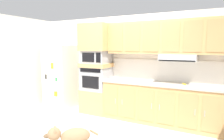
{
  "coord_description": "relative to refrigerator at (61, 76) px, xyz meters",
  "views": [
    {
      "loc": [
        1.89,
        -3.67,
        1.71
      ],
      "look_at": [
        -0.22,
        0.31,
        1.2
      ],
      "focal_mm": 32.38,
      "sensor_mm": 36.0,
      "label": 1
    }
  ],
  "objects": [
    {
      "name": "built_in_oven",
      "position": [
        1.17,
        0.07,
        0.02
      ],
      "size": [
        0.7,
        0.62,
        0.6
      ],
      "color": "#A8AAAF",
      "rests_on": "oven_base_cabinet"
    },
    {
      "name": "countertop_slab",
      "position": [
        3.06,
        0.07,
        0.02
      ],
      "size": [
        3.07,
        0.64,
        0.04
      ],
      "primitive_type": "cube",
      "color": "#BCB2A3",
      "rests_on": "lower_cabinet_run"
    },
    {
      "name": "oven_base_cabinet",
      "position": [
        1.17,
        0.07,
        -0.58
      ],
      "size": [
        0.74,
        0.62,
        0.6
      ],
      "primitive_type": "cube",
      "color": "tan",
      "rests_on": "ground"
    },
    {
      "name": "refrigerator",
      "position": [
        0.0,
        0.0,
        0.0
      ],
      "size": [
        0.76,
        0.73,
        1.76
      ],
      "color": "silver",
      "rests_on": "ground"
    },
    {
      "name": "dog",
      "position": [
        2.11,
        -2.12,
        -0.49
      ],
      "size": [
        0.63,
        0.58,
        0.58
      ],
      "rotation": [
        0.0,
        0.0,
        -2.4
      ],
      "color": "#997551",
      "rests_on": "ground"
    },
    {
      "name": "backsplash_panel",
      "position": [
        3.06,
        0.36,
        0.29
      ],
      "size": [
        3.07,
        0.02,
        0.5
      ],
      "primitive_type": "cube",
      "color": "white",
      "rests_on": "countertop_slab"
    },
    {
      "name": "ground_plane",
      "position": [
        2.09,
        -0.68,
        -0.88
      ],
      "size": [
        9.6,
        9.6,
        0.0
      ],
      "primitive_type": "plane",
      "color": "beige"
    },
    {
      "name": "appliance_upper_cabinet",
      "position": [
        1.17,
        0.07,
        1.08
      ],
      "size": [
        0.74,
        0.62,
        0.68
      ],
      "primitive_type": "cube",
      "color": "tan",
      "rests_on": "microwave"
    },
    {
      "name": "back_kitchen_wall",
      "position": [
        2.09,
        0.43,
        0.37
      ],
      "size": [
        6.2,
        0.12,
        2.5
      ],
      "primitive_type": "cube",
      "color": "silver",
      "rests_on": "ground"
    },
    {
      "name": "side_panel_left",
      "position": [
        -0.71,
        -0.68,
        0.37
      ],
      "size": [
        0.12,
        7.1,
        2.5
      ],
      "primitive_type": "cube",
      "color": "silver",
      "rests_on": "ground"
    },
    {
      "name": "appliance_mid_shelf",
      "position": [
        1.17,
        0.07,
        0.37
      ],
      "size": [
        0.74,
        0.62,
        0.1
      ],
      "primitive_type": "cube",
      "color": "tan",
      "rests_on": "built_in_oven"
    },
    {
      "name": "upper_cabinet_with_hood",
      "position": [
        3.07,
        0.19,
        1.02
      ],
      "size": [
        3.03,
        0.48,
        0.88
      ],
      "color": "tan",
      "rests_on": "backsplash_panel"
    },
    {
      "name": "lower_cabinet_run",
      "position": [
        3.06,
        0.07,
        -0.44
      ],
      "size": [
        3.03,
        0.63,
        0.88
      ],
      "color": "tan",
      "rests_on": "ground"
    },
    {
      "name": "microwave",
      "position": [
        1.17,
        0.07,
        0.58
      ],
      "size": [
        0.64,
        0.54,
        0.32
      ],
      "color": "#A8AAAF",
      "rests_on": "appliance_mid_shelf"
    },
    {
      "name": "screwdriver",
      "position": [
        3.37,
        0.1,
        0.05
      ],
      "size": [
        0.17,
        0.17,
        0.03
      ],
      "color": "yellow",
      "rests_on": "countertop_slab"
    }
  ]
}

